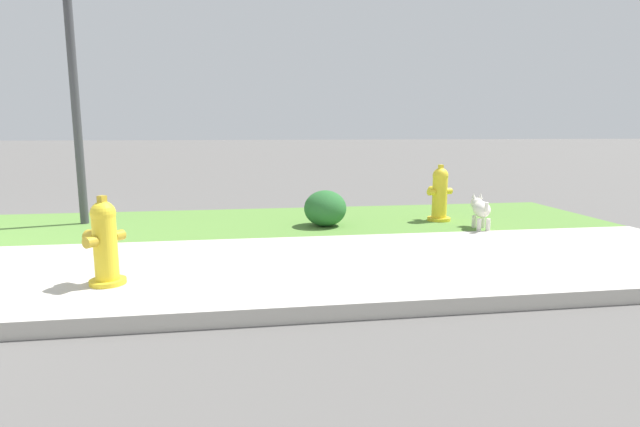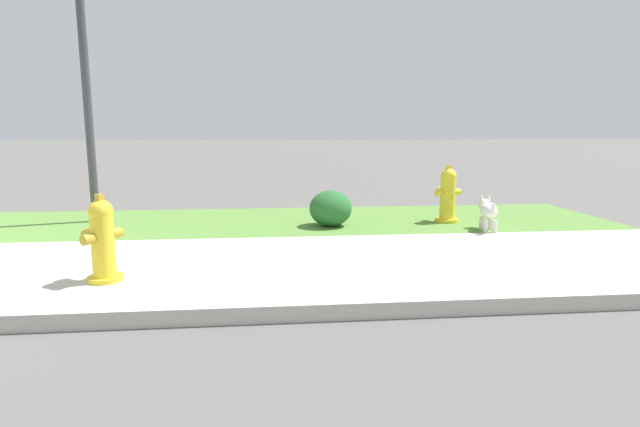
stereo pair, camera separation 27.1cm
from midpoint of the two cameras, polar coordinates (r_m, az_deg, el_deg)
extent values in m
cylinder|color=yellow|center=(4.59, -21.77, -6.95)|extent=(0.29, 0.29, 0.05)
cylinder|color=yellow|center=(4.52, -22.00, -3.26)|extent=(0.19, 0.19, 0.56)
sphere|color=yellow|center=(4.47, -22.23, 0.22)|extent=(0.20, 0.20, 0.20)
cube|color=#B29323|center=(4.45, -22.32, 1.70)|extent=(0.08, 0.08, 0.06)
cylinder|color=#B29323|center=(4.42, -23.45, -2.75)|extent=(0.13, 0.13, 0.09)
cylinder|color=#B29323|center=(4.59, -20.71, -2.13)|extent=(0.13, 0.13, 0.09)
cylinder|color=#B29323|center=(4.62, -23.21, -2.23)|extent=(0.15, 0.16, 0.12)
cylinder|color=yellow|center=(7.23, 15.32, -0.74)|extent=(0.32, 0.32, 0.05)
cylinder|color=yellow|center=(7.18, 15.43, 1.77)|extent=(0.21, 0.21, 0.59)
sphere|color=yellow|center=(7.15, 15.53, 4.12)|extent=(0.22, 0.22, 0.22)
cube|color=yellow|center=(7.14, 15.58, 5.12)|extent=(0.07, 0.07, 0.06)
cylinder|color=yellow|center=(7.09, 14.50, 2.29)|extent=(0.11, 0.11, 0.09)
cylinder|color=yellow|center=(7.27, 16.39, 2.38)|extent=(0.11, 0.11, 0.09)
cylinder|color=yellow|center=(7.30, 14.72, 2.48)|extent=(0.14, 0.13, 0.12)
ellipsoid|color=silver|center=(6.69, 19.84, 0.31)|extent=(0.27, 0.40, 0.21)
sphere|color=silver|center=(6.90, 19.39, 0.91)|extent=(0.16, 0.16, 0.16)
sphere|color=black|center=(6.98, 19.23, 0.94)|extent=(0.03, 0.03, 0.03)
cone|color=silver|center=(6.88, 19.05, 1.81)|extent=(0.07, 0.07, 0.07)
cone|color=silver|center=(6.91, 19.78, 1.79)|extent=(0.07, 0.07, 0.07)
cylinder|color=silver|center=(6.82, 19.05, -1.06)|extent=(0.06, 0.06, 0.16)
cylinder|color=silver|center=(6.84, 19.97, -1.07)|extent=(0.06, 0.06, 0.16)
cylinder|color=silver|center=(6.59, 19.52, -1.44)|extent=(0.06, 0.06, 0.16)
cylinder|color=silver|center=(6.62, 20.47, -1.44)|extent=(0.06, 0.06, 0.16)
cylinder|color=silver|center=(6.48, 20.32, 0.56)|extent=(0.05, 0.05, 0.11)
cylinder|color=#3D3D42|center=(7.64, -24.58, 18.24)|extent=(0.11, 0.11, 5.07)
ellipsoid|color=#28662D|center=(6.64, 2.38, 0.58)|extent=(0.57, 0.57, 0.48)
camera|label=1|loc=(0.14, -88.53, 0.25)|focal=28.00mm
camera|label=2|loc=(0.14, 91.47, -0.25)|focal=28.00mm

